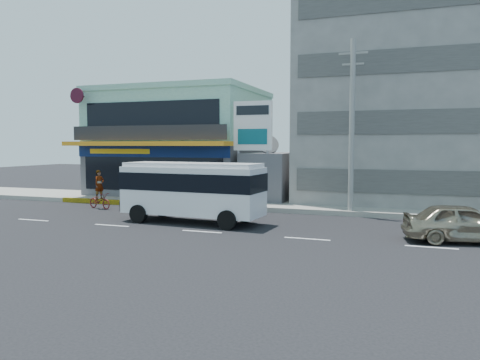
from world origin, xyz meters
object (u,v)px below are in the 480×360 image
at_px(billboard, 253,132).
at_px(utility_pole_near, 352,126).
at_px(shop_building, 182,146).
at_px(minibus, 192,187).
at_px(sedan, 463,223).
at_px(satellite_dish, 268,152).
at_px(concrete_building, 424,102).
at_px(motorcycle_rider, 100,196).

xyz_separation_m(billboard, utility_pole_near, (6.50, -1.80, 0.22)).
distance_m(shop_building, billboard, 8.92).
relative_size(minibus, sedan, 1.59).
bearing_deg(satellite_dish, billboard, -105.52).
bearing_deg(concrete_building, satellite_dish, -158.20).
distance_m(shop_building, satellite_dish, 8.54).
height_order(concrete_building, motorcycle_rider, concrete_building).
bearing_deg(sedan, utility_pole_near, 31.20).
bearing_deg(concrete_building, sedan, -84.57).
distance_m(shop_building, concrete_building, 18.28).
xyz_separation_m(satellite_dish, motorcycle_rider, (-9.41, -5.97, -2.76)).
xyz_separation_m(concrete_building, satellite_dish, (-10.00, -4.00, -3.42)).
distance_m(shop_building, motorcycle_rider, 9.57).
relative_size(satellite_dish, motorcycle_rider, 0.61).
height_order(concrete_building, minibus, concrete_building).
distance_m(concrete_building, sedan, 14.90).
bearing_deg(utility_pole_near, sedan, -48.16).
xyz_separation_m(utility_pole_near, motorcycle_rider, (-15.41, -2.37, -4.34)).
xyz_separation_m(shop_building, billboard, (7.50, -4.75, 0.93)).
bearing_deg(satellite_dish, utility_pole_near, -30.96).
height_order(concrete_building, satellite_dish, concrete_building).
bearing_deg(shop_building, billboard, -32.32).
bearing_deg(minibus, utility_pole_near, 35.00).
distance_m(utility_pole_near, minibus, 9.74).
xyz_separation_m(shop_building, motorcycle_rider, (-1.41, -8.92, -3.19)).
relative_size(concrete_building, satellite_dish, 10.67).
height_order(shop_building, concrete_building, concrete_building).
relative_size(minibus, motorcycle_rider, 3.11).
bearing_deg(utility_pole_near, concrete_building, 62.24).
relative_size(satellite_dish, minibus, 0.20).
relative_size(concrete_building, billboard, 2.32).
relative_size(shop_building, sedan, 2.58).
relative_size(shop_building, concrete_building, 0.77).
distance_m(concrete_building, billboard, 12.17).
xyz_separation_m(concrete_building, sedan, (1.28, -13.50, -6.18)).
relative_size(concrete_building, sedan, 3.33).
height_order(shop_building, satellite_dish, shop_building).
bearing_deg(shop_building, minibus, -61.22).
xyz_separation_m(minibus, sedan, (12.80, -0.64, -1.05)).
relative_size(concrete_building, utility_pole_near, 1.60).
bearing_deg(satellite_dish, minibus, -99.70).
bearing_deg(satellite_dish, shop_building, 159.79).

